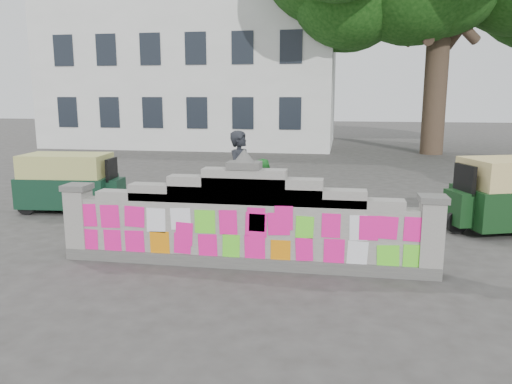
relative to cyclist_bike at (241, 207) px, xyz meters
The scene contains 7 objects.
ground 2.18m from the cyclist_bike, 76.92° to the right, with size 100.00×100.00×0.00m, color #383533.
parapet_wall 2.12m from the cyclist_bike, 76.96° to the right, with size 6.48×0.44×2.01m.
building 21.26m from the cyclist_bike, 108.12° to the left, with size 16.00×10.00×8.90m.
cyclist_bike is the anchor object (origin of this frame).
cyclist_rider 0.39m from the cyclist_bike, behind, with size 0.70×0.46×1.92m, color black.
pedestrian 0.55m from the cyclist_bike, 39.49° to the left, with size 0.75×0.59×1.55m, color green.
rickshaw_left 4.83m from the cyclist_bike, 164.33° to the left, with size 2.65×1.40×1.44m.
Camera 1 is at (1.57, -8.01, 2.87)m, focal length 35.00 mm.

